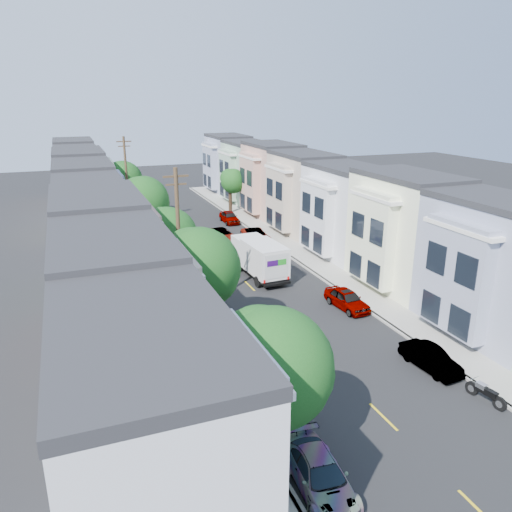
{
  "coord_description": "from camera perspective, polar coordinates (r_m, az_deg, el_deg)",
  "views": [
    {
      "loc": [
        -12.7,
        -28.42,
        14.35
      ],
      "look_at": [
        0.81,
        6.7,
        2.2
      ],
      "focal_mm": 35.0,
      "sensor_mm": 36.0,
      "label": 1
    }
  ],
  "objects": [
    {
      "name": "curb_left",
      "position": [
        46.19,
        -11.71,
        -0.49
      ],
      "size": [
        0.3,
        70.0,
        0.15
      ],
      "primitive_type": "cube",
      "color": "gray",
      "rests_on": "ground"
    },
    {
      "name": "fedex_truck",
      "position": [
        40.87,
        0.4,
        -0.1
      ],
      "size": [
        2.48,
        6.44,
        3.09
      ],
      "rotation": [
        0.0,
        0.0,
        0.06
      ],
      "color": "silver",
      "rests_on": "ground"
    },
    {
      "name": "sidewalk_right",
      "position": [
        49.91,
        3.6,
        1.24
      ],
      "size": [
        2.6,
        70.0,
        0.15
      ],
      "primitive_type": "cube",
      "color": "gray",
      "rests_on": "ground"
    },
    {
      "name": "tree_b",
      "position": [
        28.1,
        -6.69,
        -1.5
      ],
      "size": [
        4.7,
        4.7,
        7.45
      ],
      "color": "black",
      "rests_on": "ground"
    },
    {
      "name": "parked_right_b",
      "position": [
        35.73,
        10.36,
        -4.9
      ],
      "size": [
        1.96,
        4.32,
        1.36
      ],
      "primitive_type": "imported",
      "rotation": [
        0.0,
        0.0,
        0.08
      ],
      "color": "silver",
      "rests_on": "ground"
    },
    {
      "name": "parked_right_c",
      "position": [
        50.88,
        0.01,
        2.31
      ],
      "size": [
        2.65,
        5.07,
        1.36
      ],
      "primitive_type": "imported",
      "rotation": [
        0.0,
        0.0,
        -0.08
      ],
      "color": "black",
      "rests_on": "ground"
    },
    {
      "name": "centerline",
      "position": [
        47.46,
        -4.51,
        0.24
      ],
      "size": [
        0.12,
        70.0,
        0.01
      ],
      "primitive_type": "cube",
      "color": "gold",
      "rests_on": "ground"
    },
    {
      "name": "parked_left_d",
      "position": [
        45.23,
        -10.12,
        0.08
      ],
      "size": [
        2.52,
        5.02,
        1.45
      ],
      "primitive_type": "imported",
      "rotation": [
        0.0,
        0.0,
        0.1
      ],
      "color": "#562514",
      "rests_on": "ground"
    },
    {
      "name": "tree_e",
      "position": [
        62.31,
        -15.04,
        8.31
      ],
      "size": [
        4.7,
        4.7,
        6.99
      ],
      "color": "black",
      "rests_on": "ground"
    },
    {
      "name": "parked_right_a",
      "position": [
        29.41,
        19.32,
        -11.03
      ],
      "size": [
        1.63,
        3.83,
        1.25
      ],
      "primitive_type": "imported",
      "rotation": [
        0.0,
        0.0,
        0.08
      ],
      "color": "#353A3F",
      "rests_on": "ground"
    },
    {
      "name": "sidewalk_left",
      "position": [
        46.02,
        -13.31,
        -0.67
      ],
      "size": [
        2.6,
        70.0,
        0.15
      ],
      "primitive_type": "cube",
      "color": "gray",
      "rests_on": "ground"
    },
    {
      "name": "parked_right_d",
      "position": [
        58.9,
        -3.07,
        4.45
      ],
      "size": [
        1.66,
        4.23,
        1.37
      ],
      "primitive_type": "imported",
      "rotation": [
        0.0,
        0.0,
        -0.01
      ],
      "color": "black",
      "rests_on": "ground"
    },
    {
      "name": "tree_d",
      "position": [
        46.81,
        -12.83,
        6.02
      ],
      "size": [
        4.7,
        4.7,
        7.45
      ],
      "color": "black",
      "rests_on": "ground"
    },
    {
      "name": "parked_left_c",
      "position": [
        33.09,
        -5.54,
        -6.54
      ],
      "size": [
        2.36,
        5.11,
        1.42
      ],
      "primitive_type": "imported",
      "rotation": [
        0.0,
        0.0,
        -0.0
      ],
      "color": "#A9A9A9",
      "rests_on": "ground"
    },
    {
      "name": "townhouse_row_left",
      "position": [
        45.76,
        -18.0,
        -1.29
      ],
      "size": [
        5.0,
        70.0,
        8.5
      ],
      "primitive_type": "cube",
      "color": "silver",
      "rests_on": "ground"
    },
    {
      "name": "ground",
      "position": [
        34.28,
        2.78,
        -6.88
      ],
      "size": [
        160.0,
        160.0,
        0.0
      ],
      "primitive_type": "plane",
      "color": "black",
      "rests_on": "ground"
    },
    {
      "name": "tree_a",
      "position": [
        19.14,
        1.61,
        -12.76
      ],
      "size": [
        4.7,
        4.7,
        6.96
      ],
      "color": "black",
      "rests_on": "ground"
    },
    {
      "name": "lead_sedan",
      "position": [
        51.39,
        -3.93,
        2.39
      ],
      "size": [
        2.64,
        4.85,
        1.29
      ],
      "primitive_type": "imported",
      "rotation": [
        0.0,
        0.0,
        0.11
      ],
      "color": "black",
      "rests_on": "ground"
    },
    {
      "name": "utility_pole_far",
      "position": [
        57.52,
        -14.52,
        8.13
      ],
      "size": [
        1.6,
        0.26,
        10.0
      ],
      "color": "#42301E",
      "rests_on": "ground"
    },
    {
      "name": "utility_pole_near",
      "position": [
        32.42,
        -8.78,
        1.2
      ],
      "size": [
        1.6,
        0.26,
        10.0
      ],
      "color": "#42301E",
      "rests_on": "ground"
    },
    {
      "name": "parked_left_b",
      "position": [
        24.2,
        1.63,
        -16.33
      ],
      "size": [
        1.72,
        4.5,
        1.48
      ],
      "primitive_type": "imported",
      "rotation": [
        0.0,
        0.0,
        0.04
      ],
      "color": "black",
      "rests_on": "ground"
    },
    {
      "name": "tree_far_r",
      "position": [
        63.27,
        -2.73,
        8.5
      ],
      "size": [
        3.1,
        3.1,
        5.64
      ],
      "color": "black",
      "rests_on": "ground"
    },
    {
      "name": "tree_c",
      "position": [
        36.68,
        -10.22,
        2.07
      ],
      "size": [
        4.45,
        4.45,
        6.77
      ],
      "color": "black",
      "rests_on": "ground"
    },
    {
      "name": "parked_left_a",
      "position": [
        20.75,
        7.34,
        -23.57
      ],
      "size": [
        2.2,
        4.52,
        1.31
      ],
      "primitive_type": "imported",
      "rotation": [
        0.0,
        0.0,
        -0.08
      ],
      "color": "black",
      "rests_on": "ground"
    },
    {
      "name": "curb_right",
      "position": [
        49.4,
        2.22,
        1.09
      ],
      "size": [
        0.3,
        70.0,
        0.15
      ],
      "primitive_type": "cube",
      "color": "gray",
      "rests_on": "ground"
    },
    {
      "name": "road_slab",
      "position": [
        47.46,
        -4.51,
        0.25
      ],
      "size": [
        12.0,
        70.0,
        0.02
      ],
      "primitive_type": "cube",
      "color": "black",
      "rests_on": "ground"
    },
    {
      "name": "townhouse_row_right",
      "position": [
        51.57,
        7.44,
        1.59
      ],
      "size": [
        5.0,
        70.0,
        8.5
      ],
      "primitive_type": "cube",
      "color": "silver",
      "rests_on": "ground"
    },
    {
      "name": "motorcycle",
      "position": [
        27.65,
        24.71,
        -14.06
      ],
      "size": [
        0.31,
        2.26,
        0.9
      ],
      "rotation": [
        0.0,
        0.0,
        0.16
      ],
      "color": "black",
      "rests_on": "ground"
    }
  ]
}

